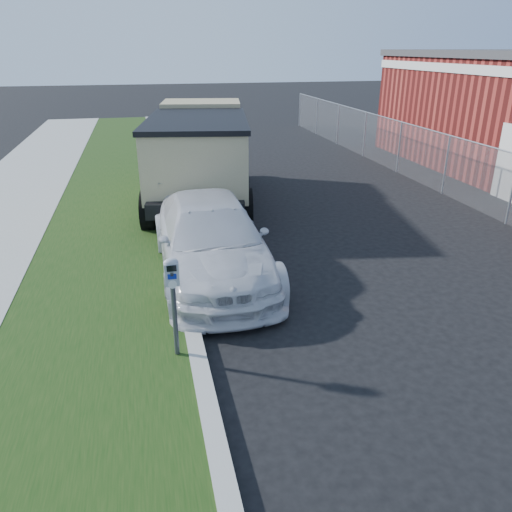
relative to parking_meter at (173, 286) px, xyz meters
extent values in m
plane|color=black|center=(2.88, 0.33, -1.23)|extent=(120.00, 120.00, 0.00)
cube|color=gray|center=(0.28, 2.33, -1.16)|extent=(0.25, 50.00, 0.15)
cube|color=black|center=(-1.32, 2.33, -1.17)|extent=(3.00, 50.00, 0.13)
plane|color=slate|center=(8.88, 7.33, -0.33)|extent=(0.00, 30.00, 30.00)
cylinder|color=#92989F|center=(8.88, 7.33, 0.57)|extent=(0.04, 30.00, 0.04)
cylinder|color=#92989F|center=(8.88, 4.33, -0.33)|extent=(0.06, 0.06, 1.80)
cylinder|color=#92989F|center=(8.88, 7.33, -0.33)|extent=(0.06, 0.06, 1.80)
cylinder|color=#92989F|center=(8.88, 10.33, -0.33)|extent=(0.06, 0.06, 1.80)
cylinder|color=#92989F|center=(8.88, 13.33, -0.33)|extent=(0.06, 0.06, 1.80)
cylinder|color=#92989F|center=(8.88, 16.33, -0.33)|extent=(0.06, 0.06, 1.80)
cylinder|color=#92989F|center=(8.88, 19.33, -0.33)|extent=(0.06, 0.06, 1.80)
cylinder|color=#92989F|center=(8.88, 22.33, -0.33)|extent=(0.06, 0.06, 1.80)
cube|color=silver|center=(10.36, 8.33, 2.37)|extent=(0.06, 14.00, 0.30)
cube|color=silver|center=(10.33, 6.33, -0.13)|extent=(0.08, 1.10, 2.20)
cylinder|color=#3F4247|center=(0.00, 0.00, -0.54)|extent=(0.07, 0.07, 1.09)
cube|color=gray|center=(0.00, 0.00, 0.19)|extent=(0.20, 0.13, 0.33)
ellipsoid|color=gray|center=(0.00, 0.00, 0.35)|extent=(0.21, 0.14, 0.12)
cube|color=black|center=(0.00, -0.07, 0.30)|extent=(0.13, 0.01, 0.09)
cube|color=navy|center=(0.00, -0.07, 0.18)|extent=(0.12, 0.01, 0.08)
cylinder|color=silver|center=(0.00, -0.07, 0.06)|extent=(0.12, 0.01, 0.12)
cube|color=#3F4247|center=(0.00, -0.07, 0.21)|extent=(0.04, 0.01, 0.05)
imported|color=silver|center=(0.95, 2.95, -0.48)|extent=(2.13, 5.15, 1.49)
cube|color=black|center=(1.36, 8.04, -0.47)|extent=(3.34, 6.97, 0.37)
cube|color=tan|center=(1.75, 10.42, 0.39)|extent=(2.72, 2.25, 2.09)
cube|color=black|center=(1.75, 10.42, 0.81)|extent=(2.76, 2.28, 0.63)
cube|color=tan|center=(1.23, 7.22, 0.39)|extent=(3.18, 4.73, 1.67)
cube|color=black|center=(1.23, 7.22, 1.26)|extent=(3.30, 4.85, 0.13)
cube|color=black|center=(1.91, 11.40, -0.55)|extent=(2.50, 0.56, 0.31)
cylinder|color=black|center=(0.54, 10.51, -0.71)|extent=(0.50, 1.08, 1.04)
cylinder|color=black|center=(2.92, 10.12, -0.71)|extent=(0.50, 1.08, 1.04)
cylinder|color=black|center=(0.09, 7.72, -0.71)|extent=(0.50, 1.08, 1.04)
cylinder|color=black|center=(2.46, 7.34, -0.71)|extent=(0.50, 1.08, 1.04)
cylinder|color=black|center=(-0.21, 5.87, -0.71)|extent=(0.50, 1.08, 1.04)
cylinder|color=black|center=(2.16, 5.48, -0.71)|extent=(0.50, 1.08, 1.04)
camera|label=1|loc=(-0.25, -6.27, 3.04)|focal=35.00mm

